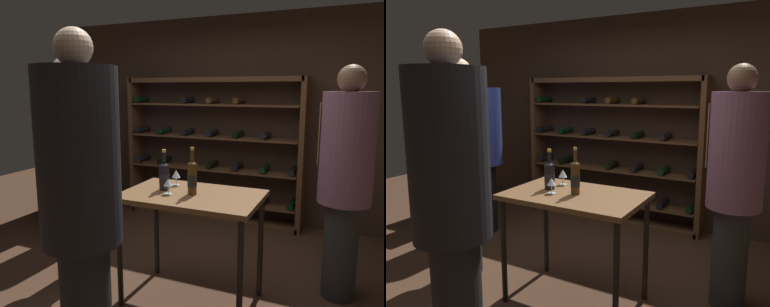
# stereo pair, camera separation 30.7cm
# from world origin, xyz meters

# --- Properties ---
(ground_plane) EXTENTS (10.27, 10.27, 0.00)m
(ground_plane) POSITION_xyz_m (0.00, 0.00, 0.00)
(ground_plane) COLOR #472D1E
(back_wall) EXTENTS (5.51, 0.10, 2.63)m
(back_wall) POSITION_xyz_m (0.00, 2.14, 1.31)
(back_wall) COLOR #3D2B1E
(back_wall) RESTS_ON ground
(wine_rack) EXTENTS (2.34, 0.32, 1.86)m
(wine_rack) POSITION_xyz_m (-0.39, 1.93, 0.91)
(wine_rack) COLOR brown
(wine_rack) RESTS_ON ground
(tasting_table) EXTENTS (1.07, 0.70, 0.90)m
(tasting_table) POSITION_xyz_m (0.16, 0.02, 0.80)
(tasting_table) COLOR brown
(tasting_table) RESTS_ON ground
(person_bystander_red_print) EXTENTS (0.40, 0.40, 1.98)m
(person_bystander_red_print) POSITION_xyz_m (-0.96, -0.06, 1.10)
(person_bystander_red_print) COLOR #272727
(person_bystander_red_print) RESTS_ON ground
(person_host_in_suit) EXTENTS (0.44, 0.44, 2.02)m
(person_host_in_suit) POSITION_xyz_m (-0.04, -1.02, 1.12)
(person_host_in_suit) COLOR black
(person_host_in_suit) RESTS_ON ground
(person_guest_plum_blouse) EXTENTS (0.42, 0.41, 1.90)m
(person_guest_plum_blouse) POSITION_xyz_m (1.25, 0.56, 1.05)
(person_guest_plum_blouse) COLOR #2A2A2A
(person_guest_plum_blouse) RESTS_ON ground
(person_guest_blue_shirt) EXTENTS (0.49, 0.49, 1.91)m
(person_guest_blue_shirt) POSITION_xyz_m (-1.58, 0.82, 1.05)
(person_guest_blue_shirt) COLOR black
(person_guest_blue_shirt) RESTS_ON ground
(display_cabinet) EXTENTS (0.44, 0.36, 1.54)m
(display_cabinet) POSITION_xyz_m (-2.26, 1.14, 0.77)
(display_cabinet) COLOR #4C2D1E
(display_cabinet) RESTS_ON ground
(wine_bottle_black_capsule) EXTENTS (0.09, 0.09, 0.33)m
(wine_bottle_black_capsule) POSITION_xyz_m (-0.09, 0.04, 1.02)
(wine_bottle_black_capsule) COLOR black
(wine_bottle_black_capsule) RESTS_ON tasting_table
(wine_bottle_red_label) EXTENTS (0.07, 0.07, 0.37)m
(wine_bottle_red_label) POSITION_xyz_m (0.17, -0.00, 1.04)
(wine_bottle_red_label) COLOR #4C3314
(wine_bottle_red_label) RESTS_ON tasting_table
(wine_glass_stemmed_right) EXTENTS (0.07, 0.07, 0.12)m
(wine_glass_stemmed_right) POSITION_xyz_m (-0.00, -0.07, 0.99)
(wine_glass_stemmed_right) COLOR silver
(wine_glass_stemmed_right) RESTS_ON tasting_table
(wine_glass_stemmed_center) EXTENTS (0.07, 0.07, 0.13)m
(wine_glass_stemmed_center) POSITION_xyz_m (-0.06, 0.20, 1.00)
(wine_glass_stemmed_center) COLOR silver
(wine_glass_stemmed_center) RESTS_ON tasting_table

